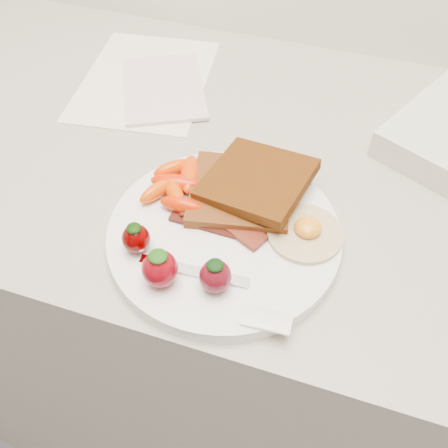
% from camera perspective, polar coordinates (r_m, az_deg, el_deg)
% --- Properties ---
extents(counter, '(2.00, 0.60, 0.90)m').
position_cam_1_polar(counter, '(1.05, 3.52, -10.95)').
color(counter, gray).
rests_on(counter, ground).
extents(plate, '(0.27, 0.27, 0.02)m').
position_cam_1_polar(plate, '(0.58, 0.00, -1.22)').
color(plate, white).
rests_on(plate, counter).
extents(toast_lower, '(0.14, 0.14, 0.01)m').
position_cam_1_polar(toast_lower, '(0.60, 1.86, 3.71)').
color(toast_lower, '#472B0C').
rests_on(toast_lower, plate).
extents(toast_upper, '(0.14, 0.14, 0.03)m').
position_cam_1_polar(toast_upper, '(0.60, 3.79, 5.04)').
color(toast_upper, '#361D05').
rests_on(toast_upper, toast_lower).
extents(fried_egg, '(0.11, 0.11, 0.02)m').
position_cam_1_polar(fried_egg, '(0.57, 9.32, -0.87)').
color(fried_egg, silver).
rests_on(fried_egg, plate).
extents(bacon_strips, '(0.12, 0.07, 0.01)m').
position_cam_1_polar(bacon_strips, '(0.58, -0.24, 0.66)').
color(bacon_strips, black).
rests_on(bacon_strips, plate).
extents(baby_carrots, '(0.09, 0.10, 0.02)m').
position_cam_1_polar(baby_carrots, '(0.61, -5.41, 4.52)').
color(baby_carrots, red).
rests_on(baby_carrots, plate).
extents(strawberries, '(0.13, 0.07, 0.05)m').
position_cam_1_polar(strawberries, '(0.52, -6.10, -4.44)').
color(strawberries, '#4C0000').
rests_on(strawberries, plate).
extents(fork, '(0.18, 0.05, 0.00)m').
position_cam_1_polar(fork, '(0.52, 0.18, -7.77)').
color(fork, white).
rests_on(fork, plate).
extents(paper_sheet, '(0.23, 0.28, 0.00)m').
position_cam_1_polar(paper_sheet, '(0.84, -8.95, 16.02)').
color(paper_sheet, white).
rests_on(paper_sheet, counter).
extents(notepad, '(0.19, 0.21, 0.01)m').
position_cam_1_polar(notepad, '(0.81, -6.91, 15.21)').
color(notepad, silver).
rests_on(notepad, paper_sheet).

